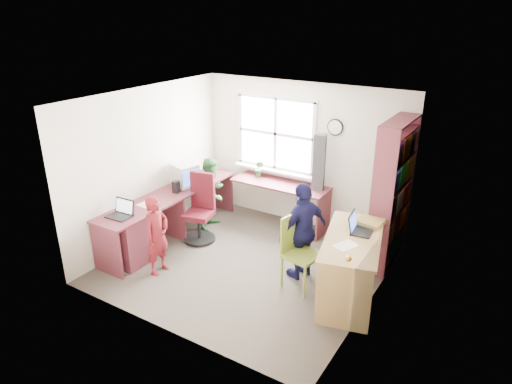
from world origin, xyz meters
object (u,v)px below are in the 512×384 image
right_desk (352,254)px  wooden_chair (298,249)px  crt_monitor (185,175)px  person_green (212,193)px  laptop_left (121,212)px  swivel_chair (200,212)px  potted_plant (259,169)px  person_red (157,235)px  cd_tower (319,162)px  person_navy (303,231)px  laptop_right (358,227)px  bookshelf (392,197)px  l_desk (163,223)px

right_desk → wooden_chair: size_ratio=1.57×
crt_monitor → person_green: (0.34, 0.28, -0.34)m
laptop_left → swivel_chair: bearing=65.6°
swivel_chair → wooden_chair: (1.90, -0.37, 0.08)m
potted_plant → person_red: (-0.24, -2.29, -0.33)m
swivel_chair → cd_tower: 2.03m
swivel_chair → person_navy: (1.86, -0.14, 0.22)m
crt_monitor → person_green: size_ratio=0.38×
laptop_right → person_navy: size_ratio=0.27×
person_navy → person_red: bearing=-40.5°
swivel_chair → cd_tower: size_ratio=1.19×
laptop_right → person_red: person_red is taller
cd_tower → bookshelf: bearing=-28.7°
right_desk → person_navy: 0.74m
swivel_chair → laptop_left: 1.30m
wooden_chair → laptop_left: size_ratio=2.89×
swivel_chair → potted_plant: (0.36, 1.20, 0.43)m
right_desk → bookshelf: bookshelf is taller
right_desk → person_green: person_green is taller
person_green → right_desk: bearing=-111.6°
laptop_left → person_green: 1.68m
cd_tower → swivel_chair: bearing=-154.8°
laptop_right → person_green: 2.75m
bookshelf → person_navy: (-0.86, -1.02, -0.32)m
swivel_chair → laptop_right: bearing=-14.8°
crt_monitor → laptop_left: (-0.02, -1.36, -0.14)m
crt_monitor → person_red: (0.56, -1.28, -0.37)m
crt_monitor → potted_plant: crt_monitor is taller
crt_monitor → person_red: size_ratio=0.41×
crt_monitor → potted_plant: (0.80, 1.01, -0.04)m
right_desk → person_green: (-2.69, 0.71, -0.00)m
swivel_chair → laptop_left: (-0.46, -1.17, 0.34)m
bookshelf → wooden_chair: (-0.81, -1.25, -0.46)m
wooden_chair → bookshelf: bearing=66.8°
swivel_chair → person_navy: person_navy is taller
cd_tower → l_desk: bearing=-147.7°
swivel_chair → bookshelf: bearing=4.2°
l_desk → bookshelf: 3.35m
l_desk → crt_monitor: size_ratio=6.34×
wooden_chair → potted_plant: size_ratio=3.43×
l_desk → person_navy: size_ratio=2.16×
swivel_chair → wooden_chair: bearing=-24.8°
l_desk → potted_plant: bearing=71.6°
bookshelf → laptop_right: 0.95m
right_desk → l_desk: bearing=173.1°
right_desk → wooden_chair: 0.70m
laptop_right → person_red: bearing=105.5°
l_desk → cd_tower: 2.58m
crt_monitor → laptop_right: bearing=13.7°
person_green → person_navy: size_ratio=0.88×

